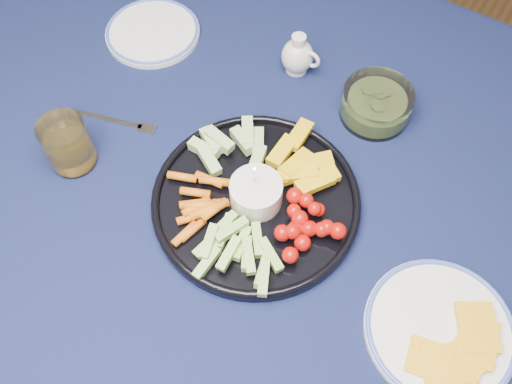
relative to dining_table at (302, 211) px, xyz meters
The scene contains 8 objects.
dining_table is the anchor object (origin of this frame).
crudite_platter 0.14m from the dining_table, 125.47° to the right, with size 0.33×0.33×0.11m.
creamer_pitcher 0.28m from the dining_table, 122.79° to the left, with size 0.07×0.06×0.08m.
pickle_bowl 0.22m from the dining_table, 80.78° to the left, with size 0.12×0.12×0.06m.
cheese_plate 0.32m from the dining_table, 22.39° to the right, with size 0.21×0.21×0.03m.
juice_tumbler 0.41m from the dining_table, 155.72° to the right, with size 0.08×0.08×0.09m.
fork_left 0.35m from the dining_table, behind, with size 0.15×0.06×0.00m.
side_plate_extra 0.45m from the dining_table, 160.91° to the left, with size 0.18×0.18×0.01m.
Camera 1 is at (0.19, -0.46, 1.54)m, focal length 40.00 mm.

